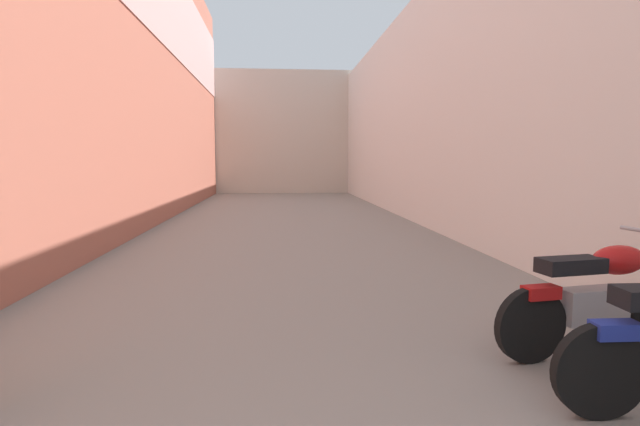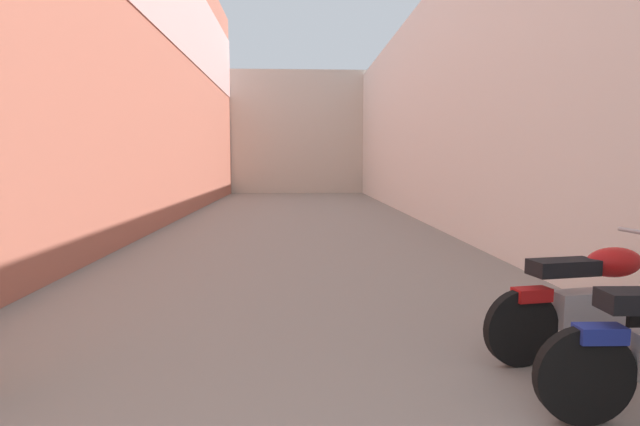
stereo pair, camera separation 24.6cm
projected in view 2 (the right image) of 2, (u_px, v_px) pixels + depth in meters
ground_plane at (299, 240)px, 10.00m from camera, size 41.37×41.37×0.00m
building_left at (147, 47)px, 11.36m from camera, size 0.45×25.37×8.24m
building_right at (442, 106)px, 11.85m from camera, size 0.45×25.37×5.76m
building_far_end at (297, 133)px, 25.27m from camera, size 9.48×2.00×5.99m
motorcycle_fourth at (593, 298)px, 3.94m from camera, size 1.84×0.58×1.04m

